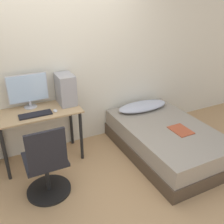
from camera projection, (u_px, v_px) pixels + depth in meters
name	position (u px, v px, depth m)	size (l,w,h in m)	color
ground_plane	(100.00, 197.00, 2.94)	(14.00, 14.00, 0.00)	tan
wall_back	(58.00, 66.00, 3.48)	(8.00, 0.05, 2.50)	silver
desk	(39.00, 120.00, 3.34)	(1.10, 0.55, 0.77)	tan
office_chair	(47.00, 169.00, 2.83)	(0.53, 0.53, 0.94)	black
bed	(165.00, 139.00, 3.69)	(1.14, 1.81, 0.44)	#4C3D2D
pillow	(143.00, 106.00, 4.08)	(0.87, 0.36, 0.11)	#B2B7C6
magazine	(181.00, 130.00, 3.47)	(0.24, 0.32, 0.01)	#B24C2D
monitor	(28.00, 90.00, 3.29)	(0.52, 0.18, 0.46)	#B7B7BC
keyboard	(35.00, 115.00, 3.17)	(0.41, 0.15, 0.02)	black
pc_tower	(66.00, 89.00, 3.43)	(0.22, 0.34, 0.42)	#99999E
mouse	(55.00, 111.00, 3.27)	(0.06, 0.09, 0.02)	silver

